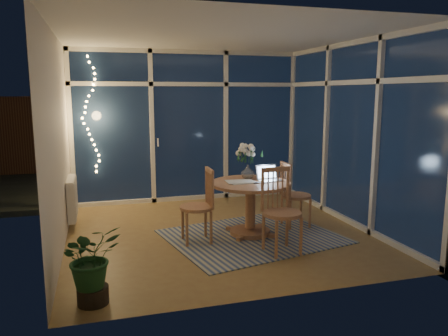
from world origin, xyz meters
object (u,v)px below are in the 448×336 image
(dining_table, at_px, (250,209))
(chair_front, at_px, (282,211))
(flower_vase, at_px, (248,171))
(chair_right, at_px, (296,194))
(laptop, at_px, (270,173))
(potted_plant, at_px, (91,264))
(chair_left, at_px, (196,206))

(dining_table, distance_m, chair_front, 0.77)
(dining_table, relative_size, chair_front, 1.03)
(dining_table, height_order, flower_vase, flower_vase)
(flower_vase, bearing_deg, chair_right, -6.64)
(dining_table, distance_m, chair_right, 0.77)
(laptop, relative_size, potted_plant, 0.40)
(chair_front, bearing_deg, laptop, 73.30)
(chair_left, distance_m, chair_front, 1.10)
(chair_left, distance_m, potted_plant, 1.85)
(dining_table, distance_m, laptop, 0.55)
(chair_left, bearing_deg, flower_vase, 113.55)
(chair_right, bearing_deg, chair_left, 100.84)
(dining_table, height_order, chair_left, chair_left)
(chair_left, xyz_separation_m, chair_front, (0.89, -0.65, 0.03))
(chair_front, distance_m, flower_vase, 1.04)
(potted_plant, bearing_deg, chair_left, 46.93)
(chair_left, height_order, potted_plant, chair_left)
(dining_table, bearing_deg, chair_left, -172.71)
(laptop, relative_size, flower_vase, 1.46)
(potted_plant, bearing_deg, dining_table, 35.63)
(laptop, distance_m, potted_plant, 2.75)
(chair_front, xyz_separation_m, flower_vase, (-0.09, 0.99, 0.31))
(chair_left, distance_m, chair_right, 1.52)
(chair_front, distance_m, potted_plant, 2.26)
(laptop, bearing_deg, dining_table, 173.77)
(dining_table, bearing_deg, laptop, 0.19)
(chair_left, bearing_deg, potted_plant, -42.44)
(chair_right, bearing_deg, chair_front, 147.25)
(dining_table, relative_size, chair_left, 1.10)
(chair_front, distance_m, laptop, 0.83)
(laptop, xyz_separation_m, potted_plant, (-2.29, -1.44, -0.45))
(chair_front, relative_size, potted_plant, 1.35)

